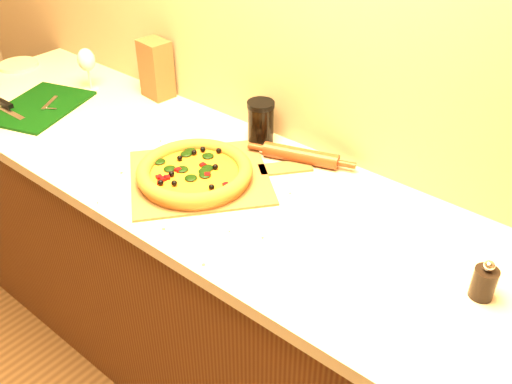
# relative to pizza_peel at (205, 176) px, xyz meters

# --- Properties ---
(cabinet) EXTENTS (2.80, 0.65, 0.86)m
(cabinet) POSITION_rel_pizza_peel_xyz_m (0.17, 0.02, -0.47)
(cabinet) COLOR #4D2310
(cabinet) RESTS_ON ground
(countertop) EXTENTS (2.84, 0.68, 0.04)m
(countertop) POSITION_rel_pizza_peel_xyz_m (0.17, 0.02, -0.02)
(countertop) COLOR beige
(countertop) RESTS_ON cabinet
(pizza_peel) EXTENTS (0.54, 0.56, 0.01)m
(pizza_peel) POSITION_rel_pizza_peel_xyz_m (0.00, 0.00, 0.00)
(pizza_peel) COLOR brown
(pizza_peel) RESTS_ON countertop
(pizza) EXTENTS (0.35, 0.35, 0.05)m
(pizza) POSITION_rel_pizza_peel_xyz_m (-0.01, -0.03, 0.03)
(pizza) COLOR #C07530
(pizza) RESTS_ON pizza_peel
(cutting_board) EXTENTS (0.35, 0.42, 0.03)m
(cutting_board) POSITION_rel_pizza_peel_xyz_m (-0.80, -0.06, 0.00)
(cutting_board) COLOR black
(cutting_board) RESTS_ON countertop
(bottle_cap) EXTENTS (0.03, 0.03, 0.01)m
(bottle_cap) POSITION_rel_pizza_peel_xyz_m (0.02, -0.11, -0.00)
(bottle_cap) COLOR black
(bottle_cap) RESTS_ON countertop
(pepper_grinder) EXTENTS (0.06, 0.06, 0.10)m
(pepper_grinder) POSITION_rel_pizza_peel_xyz_m (0.83, 0.05, 0.04)
(pepper_grinder) COLOR black
(pepper_grinder) RESTS_ON countertop
(rolling_pin) EXTENTS (0.34, 0.13, 0.05)m
(rolling_pin) POSITION_rel_pizza_peel_xyz_m (0.17, 0.26, 0.02)
(rolling_pin) COLOR #622610
(rolling_pin) RESTS_ON countertop
(wine_glass) EXTENTS (0.07, 0.07, 0.17)m
(wine_glass) POSITION_rel_pizza_peel_xyz_m (-0.78, 0.17, 0.11)
(wine_glass) COLOR silver
(wine_glass) RESTS_ON countertop
(paper_bag) EXTENTS (0.12, 0.10, 0.22)m
(paper_bag) POSITION_rel_pizza_peel_xyz_m (-0.53, 0.30, 0.11)
(paper_bag) COLOR brown
(paper_bag) RESTS_ON countertop
(dark_jar) EXTENTS (0.09, 0.09, 0.14)m
(dark_jar) POSITION_rel_pizza_peel_xyz_m (-0.01, 0.28, 0.07)
(dark_jar) COLOR black
(dark_jar) RESTS_ON countertop
(side_plate) EXTENTS (0.16, 0.16, 0.02)m
(side_plate) POSITION_rel_pizza_peel_xyz_m (-1.20, 0.11, 0.00)
(side_plate) COLOR beige
(side_plate) RESTS_ON countertop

